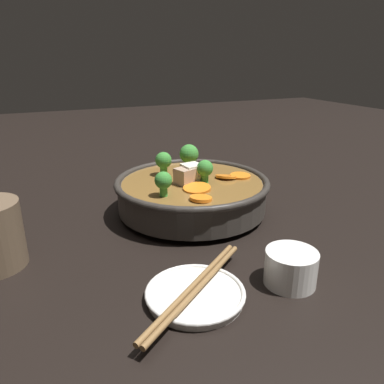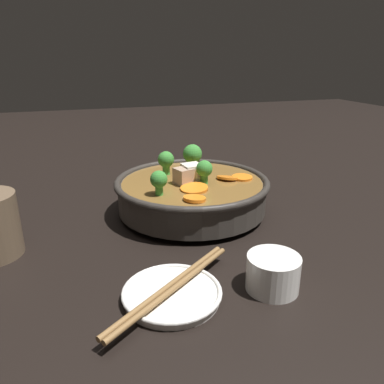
{
  "view_description": "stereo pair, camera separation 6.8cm",
  "coord_description": "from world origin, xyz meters",
  "px_view_note": "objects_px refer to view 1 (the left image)",
  "views": [
    {
      "loc": [
        0.26,
        0.59,
        0.28
      ],
      "look_at": [
        0.0,
        0.0,
        0.04
      ],
      "focal_mm": 35.0,
      "sensor_mm": 36.0,
      "label": 1
    },
    {
      "loc": [
        0.2,
        0.61,
        0.28
      ],
      "look_at": [
        0.0,
        0.0,
        0.04
      ],
      "focal_mm": 35.0,
      "sensor_mm": 36.0,
      "label": 2
    }
  ],
  "objects_px": {
    "stirfry_bowl": "(192,191)",
    "tea_cup": "(291,267)",
    "side_saucer": "(195,294)",
    "chopsticks_pair": "(195,287)"
  },
  "relations": [
    {
      "from": "stirfry_bowl",
      "to": "side_saucer",
      "type": "height_order",
      "value": "stirfry_bowl"
    },
    {
      "from": "stirfry_bowl",
      "to": "chopsticks_pair",
      "type": "height_order",
      "value": "stirfry_bowl"
    },
    {
      "from": "side_saucer",
      "to": "tea_cup",
      "type": "xyz_separation_m",
      "value": [
        -0.13,
        0.02,
        0.02
      ]
    },
    {
      "from": "stirfry_bowl",
      "to": "tea_cup",
      "type": "bearing_deg",
      "value": 94.82
    },
    {
      "from": "side_saucer",
      "to": "tea_cup",
      "type": "relative_size",
      "value": 1.82
    },
    {
      "from": "chopsticks_pair",
      "to": "side_saucer",
      "type": "bearing_deg",
      "value": 90.0
    },
    {
      "from": "side_saucer",
      "to": "stirfry_bowl",
      "type": "bearing_deg",
      "value": -113.02
    },
    {
      "from": "side_saucer",
      "to": "chopsticks_pair",
      "type": "relative_size",
      "value": 0.65
    },
    {
      "from": "tea_cup",
      "to": "chopsticks_pair",
      "type": "bearing_deg",
      "value": -8.43
    },
    {
      "from": "stirfry_bowl",
      "to": "tea_cup",
      "type": "height_order",
      "value": "stirfry_bowl"
    }
  ]
}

